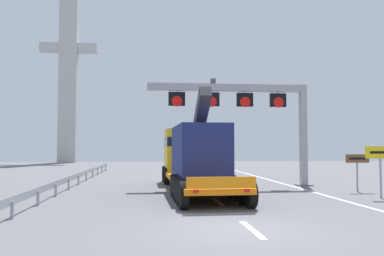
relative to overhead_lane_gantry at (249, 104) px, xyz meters
name	(u,v)px	position (x,y,z in m)	size (l,w,h in m)	color
ground	(238,230)	(-3.58, -12.89, -5.14)	(112.00, 112.00, 0.00)	#5B5B60
lane_markings	(182,172)	(-3.14, 14.41, -5.13)	(0.20, 69.20, 0.01)	silver
edge_line_right	(295,187)	(2.62, -0.89, -5.13)	(0.20, 63.00, 0.01)	silver
overhead_lane_gantry	(249,104)	(0.00, 0.00, 0.00)	(10.38, 0.90, 6.71)	#9EA0A5
heavy_haul_truck_orange	(193,155)	(-3.72, -1.46, -3.15)	(3.38, 14.13, 5.30)	orange
exit_sign_yellow	(381,159)	(4.84, -6.38, -3.25)	(1.57, 0.15, 2.47)	#9EA0A5
tourist_info_sign_brown	(357,164)	(5.13, -3.68, -3.60)	(1.33, 0.15, 2.04)	#9EA0A5
guardrail_left	(78,176)	(-10.86, 2.02, -4.58)	(0.13, 33.82, 0.76)	#999EA3
bridge_pylon_distant	(69,68)	(-19.45, 40.62, 10.13)	(9.00, 2.00, 29.76)	#B7B7B2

